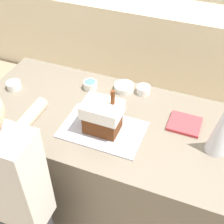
% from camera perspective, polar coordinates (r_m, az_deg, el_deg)
% --- Properties ---
extents(ground_plane, '(12.00, 12.00, 0.00)m').
position_cam_1_polar(ground_plane, '(2.63, 0.37, -16.55)').
color(ground_plane, gray).
extents(back_cabinet_block, '(6.00, 0.60, 0.93)m').
position_cam_1_polar(back_cabinet_block, '(3.57, 11.02, 11.37)').
color(back_cabinet_block, beige).
rests_on(back_cabinet_block, ground_plane).
extents(kitchen_island, '(1.81, 0.82, 0.94)m').
position_cam_1_polar(kitchen_island, '(2.24, 0.42, -10.26)').
color(kitchen_island, '#6B6051').
rests_on(kitchen_island, ground_plane).
extents(baking_tray, '(0.48, 0.31, 0.01)m').
position_cam_1_polar(baking_tray, '(1.83, -1.72, -3.23)').
color(baking_tray, '#9E9EA8').
rests_on(baking_tray, kitchen_island).
extents(gingerbread_house, '(0.22, 0.16, 0.28)m').
position_cam_1_polar(gingerbread_house, '(1.75, -1.78, -0.77)').
color(gingerbread_house, '#5B2D14').
rests_on(gingerbread_house, baking_tray).
extents(decorative_tree, '(0.12, 0.12, 0.37)m').
position_cam_1_polar(decorative_tree, '(1.69, 19.58, -2.36)').
color(decorative_tree, silver).
rests_on(decorative_tree, kitchen_island).
extents(candy_bowl_behind_tray, '(0.13, 0.13, 0.04)m').
position_cam_1_polar(candy_bowl_behind_tray, '(2.11, 2.22, 4.59)').
color(candy_bowl_behind_tray, white).
rests_on(candy_bowl_behind_tray, kitchen_island).
extents(candy_bowl_front_corner, '(0.09, 0.09, 0.05)m').
position_cam_1_polar(candy_bowl_front_corner, '(2.22, -17.53, 4.74)').
color(candy_bowl_front_corner, white).
rests_on(candy_bowl_front_corner, kitchen_island).
extents(candy_bowl_near_tray_right, '(0.09, 0.09, 0.05)m').
position_cam_1_polar(candy_bowl_near_tray_right, '(2.12, -3.99, 5.01)').
color(candy_bowl_near_tray_right, white).
rests_on(candy_bowl_near_tray_right, kitchen_island).
extents(candy_bowl_beside_tree, '(0.09, 0.09, 0.05)m').
position_cam_1_polar(candy_bowl_beside_tree, '(2.08, 5.78, 4.12)').
color(candy_bowl_beside_tree, white).
rests_on(candy_bowl_beside_tree, kitchen_island).
extents(cookbook, '(0.19, 0.17, 0.02)m').
position_cam_1_polar(cookbook, '(1.90, 13.14, -2.13)').
color(cookbook, '#B23338').
rests_on(cookbook, kitchen_island).
extents(person, '(0.40, 0.50, 1.54)m').
position_cam_1_polar(person, '(1.78, -17.55, -15.58)').
color(person, '#333338').
rests_on(person, ground_plane).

